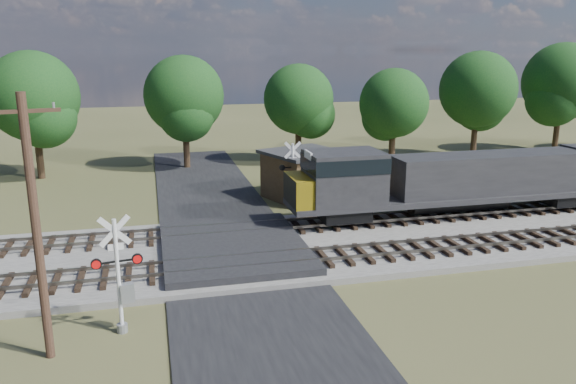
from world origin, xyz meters
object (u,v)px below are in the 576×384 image
object	(u,v)px
crossing_signal_near	(122,285)
equipment_shed	(304,175)
utility_pole	(36,224)
crossing_signal_far	(291,181)

from	to	relation	value
crossing_signal_near	equipment_shed	size ratio (longest dim) A/B	0.71
utility_pole	equipment_shed	world-z (taller)	utility_pole
utility_pole	equipment_shed	bearing A→B (deg)	39.05
equipment_shed	crossing_signal_far	bearing A→B (deg)	-144.72
utility_pole	crossing_signal_near	bearing A→B (deg)	13.21
utility_pole	equipment_shed	size ratio (longest dim) A/B	1.41
crossing_signal_far	equipment_shed	bearing A→B (deg)	-119.27
crossing_signal_near	crossing_signal_far	bearing A→B (deg)	47.34
crossing_signal_far	equipment_shed	size ratio (longest dim) A/B	0.70
crossing_signal_near	crossing_signal_far	world-z (taller)	crossing_signal_near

